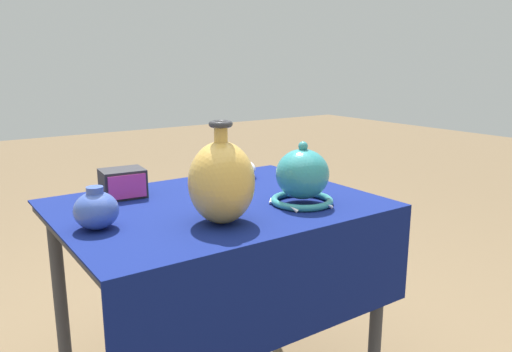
{
  "coord_description": "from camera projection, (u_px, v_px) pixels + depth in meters",
  "views": [
    {
      "loc": [
        -0.78,
        -1.36,
        1.19
      ],
      "look_at": [
        0.07,
        -0.14,
        0.84
      ],
      "focal_mm": 35.0,
      "sensor_mm": 36.0,
      "label": 1
    }
  ],
  "objects": [
    {
      "name": "bowl_shallow_porcelain",
      "position": [
        240.0,
        169.0,
        1.96
      ],
      "size": [
        0.12,
        0.12,
        0.07
      ],
      "primitive_type": "ellipsoid",
      "color": "white",
      "rests_on": "display_table"
    },
    {
      "name": "vase_tall_bulbous",
      "position": [
        222.0,
        182.0,
        1.4
      ],
      "size": [
        0.19,
        0.19,
        0.29
      ],
      "color": "gold",
      "rests_on": "display_table"
    },
    {
      "name": "display_table",
      "position": [
        220.0,
        229.0,
        1.63
      ],
      "size": [
        1.0,
        0.76,
        0.74
      ],
      "color": "#38383D",
      "rests_on": "ground_plane"
    },
    {
      "name": "jar_round_cobalt",
      "position": [
        96.0,
        210.0,
        1.36
      ],
      "size": [
        0.12,
        0.12,
        0.12
      ],
      "color": "#3851A8",
      "rests_on": "display_table"
    },
    {
      "name": "vase_dome_bell",
      "position": [
        302.0,
        178.0,
        1.59
      ],
      "size": [
        0.21,
        0.21,
        0.2
      ],
      "color": "teal",
      "rests_on": "display_table"
    },
    {
      "name": "mosaic_tile_box",
      "position": [
        123.0,
        183.0,
        1.68
      ],
      "size": [
        0.15,
        0.13,
        0.1
      ],
      "rotation": [
        0.0,
        0.0,
        -0.09
      ],
      "color": "#232328",
      "rests_on": "display_table"
    }
  ]
}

